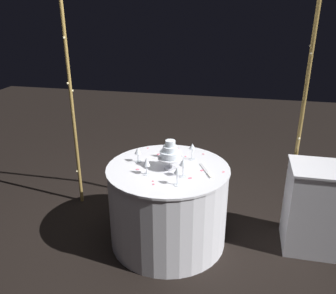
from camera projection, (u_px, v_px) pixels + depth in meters
ground_plane at (168, 239)px, 3.37m from camera, size 12.00×12.00×0.00m
decorative_arch at (179, 68)px, 3.23m from camera, size 2.33×0.06×2.40m
main_table at (168, 205)px, 3.22m from camera, size 1.11×1.11×0.77m
side_table at (312, 208)px, 3.13m from camera, size 0.47×0.47×0.82m
tiered_cake at (170, 153)px, 3.00m from camera, size 0.22×0.22×0.27m
wine_glass_0 at (138, 152)px, 3.15m from camera, size 0.06×0.06×0.14m
wine_glass_1 at (192, 147)px, 3.19m from camera, size 0.06×0.06×0.16m
wine_glass_2 at (165, 148)px, 3.25m from camera, size 0.06×0.06×0.14m
wine_glass_3 at (183, 163)px, 2.86m from camera, size 0.06×0.06×0.16m
wine_glass_4 at (146, 162)px, 2.91m from camera, size 0.06×0.06×0.15m
wine_glass_5 at (177, 172)px, 2.73m from camera, size 0.06×0.06×0.16m
cake_knife at (206, 171)px, 2.99m from camera, size 0.15×0.28×0.01m
rose_petal_0 at (203, 154)px, 3.36m from camera, size 0.03×0.03×0.00m
rose_petal_1 at (202, 171)px, 3.01m from camera, size 0.04×0.04×0.00m
rose_petal_2 at (223, 172)px, 2.99m from camera, size 0.03×0.03×0.00m
rose_petal_3 at (138, 169)px, 3.04m from camera, size 0.04×0.04×0.00m
rose_petal_4 at (153, 184)px, 2.78m from camera, size 0.03×0.03×0.00m
rose_petal_5 at (148, 148)px, 3.50m from camera, size 0.02×0.03×0.00m
rose_petal_6 at (185, 157)px, 3.30m from camera, size 0.02×0.03×0.00m
rose_petal_7 at (178, 149)px, 3.47m from camera, size 0.03×0.04×0.00m
rose_petal_8 at (158, 154)px, 3.35m from camera, size 0.03×0.04×0.00m
rose_petal_9 at (190, 178)px, 2.88m from camera, size 0.05×0.04×0.00m
rose_petal_10 at (153, 181)px, 2.83m from camera, size 0.03×0.03×0.00m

